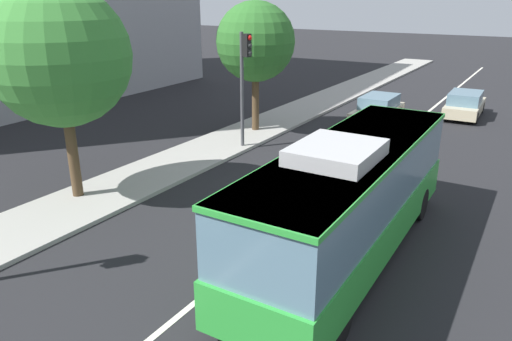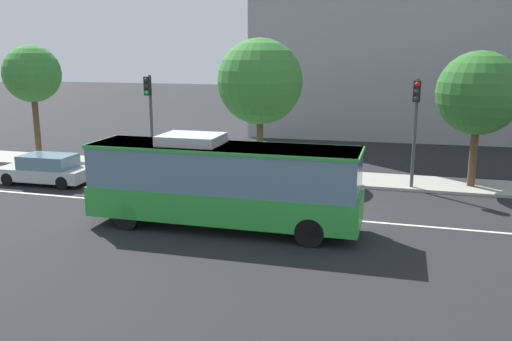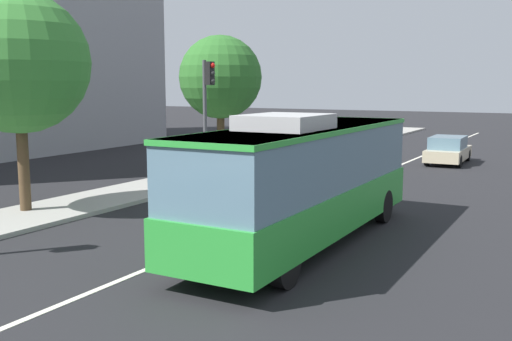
{
  "view_description": "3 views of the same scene",
  "coord_description": "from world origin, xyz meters",
  "px_view_note": "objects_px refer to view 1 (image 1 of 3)",
  "views": [
    {
      "loc": [
        -14.32,
        -6.1,
        6.66
      ],
      "look_at": [
        -2.52,
        1.15,
        1.61
      ],
      "focal_mm": 33.83,
      "sensor_mm": 36.0,
      "label": 1
    },
    {
      "loc": [
        3.1,
        -20.1,
        6.43
      ],
      "look_at": [
        -2.88,
        1.06,
        1.51
      ],
      "focal_mm": 37.6,
      "sensor_mm": 36.0,
      "label": 2
    },
    {
      "loc": [
        -17.11,
        -8.55,
        4.14
      ],
      "look_at": [
        -2.72,
        -0.41,
        1.77
      ],
      "focal_mm": 41.47,
      "sensor_mm": 36.0,
      "label": 3
    }
  ],
  "objects_px": {
    "sedan_beige": "(378,109)",
    "street_tree_kerbside_right": "(59,56)",
    "sedan_beige_ahead": "(465,104)",
    "street_tree_kerbside_left": "(255,42)",
    "traffic_light_mid_block": "(245,71)",
    "transit_bus": "(350,194)"
  },
  "relations": [
    {
      "from": "sedan_beige",
      "to": "street_tree_kerbside_right",
      "type": "relative_size",
      "value": 0.63
    },
    {
      "from": "sedan_beige_ahead",
      "to": "street_tree_kerbside_left",
      "type": "xyz_separation_m",
      "value": [
        -9.19,
        8.56,
        3.79
      ]
    },
    {
      "from": "street_tree_kerbside_right",
      "to": "sedan_beige_ahead",
      "type": "bearing_deg",
      "value": -25.0
    },
    {
      "from": "street_tree_kerbside_left",
      "to": "sedan_beige",
      "type": "bearing_deg",
      "value": -41.45
    },
    {
      "from": "traffic_light_mid_block",
      "to": "sedan_beige_ahead",
      "type": "bearing_deg",
      "value": 63.06
    },
    {
      "from": "sedan_beige",
      "to": "sedan_beige_ahead",
      "type": "distance_m",
      "value": 5.49
    },
    {
      "from": "transit_bus",
      "to": "street_tree_kerbside_left",
      "type": "height_order",
      "value": "street_tree_kerbside_left"
    },
    {
      "from": "transit_bus",
      "to": "street_tree_kerbside_right",
      "type": "distance_m",
      "value": 9.95
    },
    {
      "from": "sedan_beige",
      "to": "street_tree_kerbside_right",
      "type": "bearing_deg",
      "value": -18.77
    },
    {
      "from": "sedan_beige",
      "to": "street_tree_kerbside_right",
      "type": "distance_m",
      "value": 17.32
    },
    {
      "from": "transit_bus",
      "to": "sedan_beige",
      "type": "xyz_separation_m",
      "value": [
        14.77,
        4.03,
        -1.09
      ]
    },
    {
      "from": "sedan_beige_ahead",
      "to": "transit_bus",
      "type": "bearing_deg",
      "value": 178.64
    },
    {
      "from": "traffic_light_mid_block",
      "to": "street_tree_kerbside_left",
      "type": "bearing_deg",
      "value": 117.38
    },
    {
      "from": "sedan_beige_ahead",
      "to": "street_tree_kerbside_right",
      "type": "distance_m",
      "value": 22.26
    },
    {
      "from": "sedan_beige_ahead",
      "to": "street_tree_kerbside_right",
      "type": "xyz_separation_m",
      "value": [
        -19.83,
        9.24,
        4.13
      ]
    },
    {
      "from": "sedan_beige_ahead",
      "to": "street_tree_kerbside_left",
      "type": "bearing_deg",
      "value": 135.19
    },
    {
      "from": "traffic_light_mid_block",
      "to": "street_tree_kerbside_right",
      "type": "height_order",
      "value": "street_tree_kerbside_right"
    },
    {
      "from": "traffic_light_mid_block",
      "to": "street_tree_kerbside_right",
      "type": "bearing_deg",
      "value": -97.95
    },
    {
      "from": "transit_bus",
      "to": "street_tree_kerbside_right",
      "type": "relative_size",
      "value": 1.41
    },
    {
      "from": "sedan_beige_ahead",
      "to": "street_tree_kerbside_left",
      "type": "height_order",
      "value": "street_tree_kerbside_left"
    },
    {
      "from": "street_tree_kerbside_left",
      "to": "street_tree_kerbside_right",
      "type": "relative_size",
      "value": 0.91
    },
    {
      "from": "sedan_beige",
      "to": "sedan_beige_ahead",
      "type": "height_order",
      "value": "same"
    }
  ]
}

